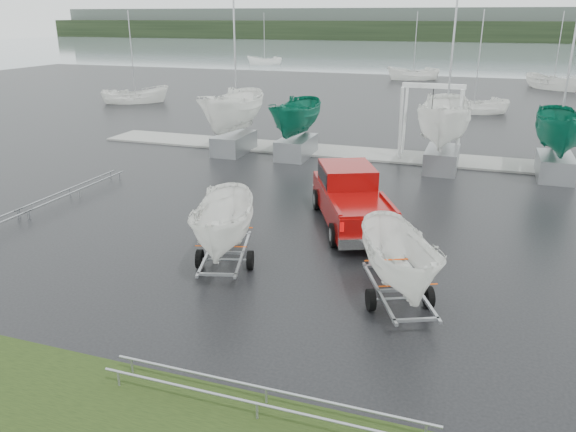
{
  "coord_description": "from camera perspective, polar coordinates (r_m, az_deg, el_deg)",
  "views": [
    {
      "loc": [
        7.55,
        -18.14,
        7.5
      ],
      "look_at": [
        1.78,
        -1.48,
        1.2
      ],
      "focal_mm": 35.0,
      "sensor_mm": 36.0,
      "label": 1
    }
  ],
  "objects": [
    {
      "name": "treeline",
      "position": [
        188.34,
        17.65,
        17.43
      ],
      "size": [
        300.0,
        8.0,
        6.0
      ],
      "primitive_type": "cube",
      "color": "black",
      "rests_on": "ground"
    },
    {
      "name": "moored_boat_3",
      "position": [
        68.58,
        25.26,
        11.57
      ],
      "size": [
        3.88,
        3.89,
        11.6
      ],
      "rotation": [
        0.0,
        0.0,
        0.76
      ],
      "color": "white",
      "rests_on": "ground"
    },
    {
      "name": "grass_verge",
      "position": [
        12.81,
        -23.18,
        -17.99
      ],
      "size": [
        40.0,
        40.0,
        0.0
      ],
      "primitive_type": "plane",
      "color": "black",
      "rests_on": "ground"
    },
    {
      "name": "pickup_truck",
      "position": [
        21.42,
        6.35,
        2.1
      ],
      "size": [
        4.49,
        6.51,
        2.06
      ],
      "rotation": [
        0.0,
        0.0,
        0.43
      ],
      "color": "#790706",
      "rests_on": "ground"
    },
    {
      "name": "boat_hoist",
      "position": [
        31.62,
        14.39,
        10.28
      ],
      "size": [
        3.3,
        2.18,
        4.12
      ],
      "color": "silver",
      "rests_on": "ground"
    },
    {
      "name": "moored_boat_2",
      "position": [
        48.89,
        18.28,
        9.88
      ],
      "size": [
        2.49,
        2.44,
        10.79
      ],
      "rotation": [
        0.0,
        0.0,
        4.89
      ],
      "color": "white",
      "rests_on": "ground"
    },
    {
      "name": "trailer_parked",
      "position": [
        17.07,
        -6.64,
        3.57
      ],
      "size": [
        2.2,
        3.79,
        5.19
      ],
      "rotation": [
        0.0,
        0.0,
        0.28
      ],
      "color": "#93969B",
      "rests_on": "ground"
    },
    {
      "name": "moored_boat_4",
      "position": [
        94.5,
        -2.39,
        15.11
      ],
      "size": [
        2.76,
        2.72,
        10.82
      ],
      "rotation": [
        0.0,
        0.0,
        5.05
      ],
      "color": "white",
      "rests_on": "ground"
    },
    {
      "name": "trailer_hitched",
      "position": [
        14.85,
        11.68,
        0.29
      ],
      "size": [
        2.57,
        3.76,
        4.94
      ],
      "rotation": [
        0.0,
        0.0,
        0.43
      ],
      "color": "#93969B",
      "rests_on": "ground"
    },
    {
      "name": "keelboat_1",
      "position": [
        31.17,
        0.89,
        12.02
      ],
      "size": [
        2.14,
        3.2,
        6.79
      ],
      "color": "#93969B",
      "rests_on": "ground"
    },
    {
      "name": "lake",
      "position": [
        118.62,
        16.02,
        15.32
      ],
      "size": [
        300.0,
        300.0,
        0.0
      ],
      "primitive_type": "plane",
      "color": "gray",
      "rests_on": "ground"
    },
    {
      "name": "mast_rack_2",
      "position": [
        11.76,
        -2.7,
        -17.8
      ],
      "size": [
        7.0,
        0.56,
        0.06
      ],
      "color": "#93969B",
      "rests_on": "ground"
    },
    {
      "name": "moored_boat_0",
      "position": [
        54.08,
        -15.18,
        11.04
      ],
      "size": [
        3.2,
        3.18,
        11.01
      ],
      "rotation": [
        0.0,
        0.0,
        2.17
      ],
      "color": "white",
      "rests_on": "ground"
    },
    {
      "name": "mast_rack_0",
      "position": [
        26.29,
        -20.9,
        2.57
      ],
      "size": [
        0.56,
        6.5,
        0.06
      ],
      "rotation": [
        0.0,
        0.0,
        1.57
      ],
      "color": "#93969B",
      "rests_on": "ground"
    },
    {
      "name": "ground_plane",
      "position": [
        21.03,
        -3.26,
        -1.26
      ],
      "size": [
        120.0,
        120.0,
        0.0
      ],
      "primitive_type": "plane",
      "color": "black",
      "rests_on": "ground"
    },
    {
      "name": "dock",
      "position": [
        32.89,
        5.38,
        6.49
      ],
      "size": [
        30.0,
        3.0,
        0.12
      ],
      "primitive_type": "cube",
      "color": "#979791",
      "rests_on": "ground"
    },
    {
      "name": "keelboat_2",
      "position": [
        29.38,
        15.98,
        12.39
      ],
      "size": [
        2.61,
        3.2,
        10.78
      ],
      "color": "#93969B",
      "rests_on": "ground"
    },
    {
      "name": "keelboat_3",
      "position": [
        29.92,
        26.3,
        10.06
      ],
      "size": [
        2.24,
        3.2,
        10.4
      ],
      "color": "#93969B",
      "rests_on": "ground"
    },
    {
      "name": "far_hill",
      "position": [
        196.3,
        17.82,
        18.06
      ],
      "size": [
        300.0,
        6.0,
        10.0
      ],
      "primitive_type": "cube",
      "color": "#4C5651",
      "rests_on": "ground"
    },
    {
      "name": "keelboat_0",
      "position": [
        32.27,
        -5.69,
        13.23
      ],
      "size": [
        2.48,
        3.2,
        10.65
      ],
      "color": "#93969B",
      "rests_on": "ground"
    },
    {
      "name": "moored_boat_1",
      "position": [
        73.22,
        12.56,
        13.34
      ],
      "size": [
        3.23,
        3.2,
        11.28
      ],
      "rotation": [
        0.0,
        0.0,
        5.07
      ],
      "color": "white",
      "rests_on": "ground"
    }
  ]
}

